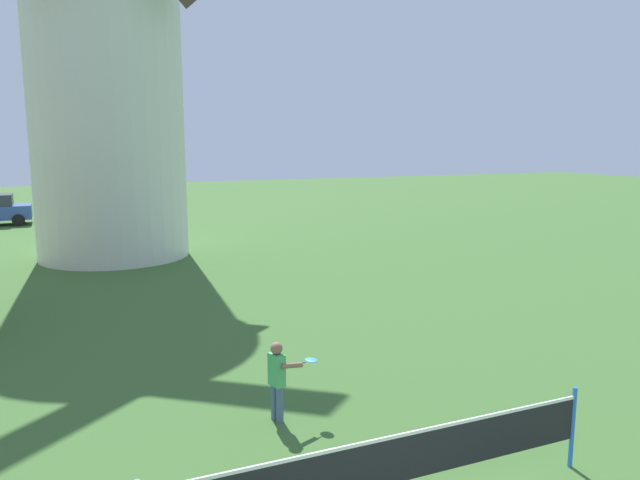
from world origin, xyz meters
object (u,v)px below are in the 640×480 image
(player_far, at_px, (278,376))
(stray_ball, at_px, (558,414))
(parked_car_mustard, at_px, (110,204))
(windmill, at_px, (103,31))
(tennis_net, at_px, (390,461))

(player_far, bearing_deg, stray_ball, -24.04)
(parked_car_mustard, bearing_deg, stray_ball, -81.26)
(windmill, bearing_deg, stray_ball, -73.09)
(windmill, xyz_separation_m, parked_car_mustard, (0.71, 11.69, -7.22))
(tennis_net, relative_size, parked_car_mustard, 1.20)
(windmill, bearing_deg, tennis_net, -85.09)
(windmill, distance_m, stray_ball, 19.15)
(stray_ball, height_order, parked_car_mustard, parked_car_mustard)
(stray_ball, bearing_deg, tennis_net, -163.63)
(stray_ball, bearing_deg, parked_car_mustard, 98.74)
(player_far, xyz_separation_m, stray_ball, (3.90, -1.74, -0.59))
(tennis_net, distance_m, parked_car_mustard, 29.43)
(player_far, height_order, stray_ball, player_far)
(player_far, relative_size, stray_ball, 5.14)
(player_far, distance_m, stray_ball, 4.32)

